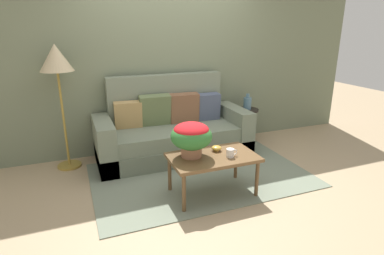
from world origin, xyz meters
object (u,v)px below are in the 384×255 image
(couch, at_px, (173,132))
(table_vase, at_px, (247,103))
(floor_lamp, at_px, (57,65))
(potted_plant, at_px, (191,136))
(coffee_mug, at_px, (230,153))
(side_table, at_px, (247,119))
(coffee_table, at_px, (213,160))
(snack_bowl, at_px, (216,148))

(couch, distance_m, table_vase, 1.33)
(floor_lamp, xyz_separation_m, potted_plant, (1.27, -1.28, -0.66))
(couch, relative_size, coffee_mug, 16.61)
(side_table, distance_m, table_vase, 0.27)
(coffee_mug, bearing_deg, couch, 99.88)
(coffee_table, distance_m, table_vase, 1.83)
(side_table, xyz_separation_m, snack_bowl, (-1.13, -1.23, 0.12))
(couch, height_order, potted_plant, couch)
(couch, height_order, coffee_table, couch)
(couch, bearing_deg, table_vase, 5.28)
(floor_lamp, bearing_deg, coffee_mug, -41.31)
(floor_lamp, bearing_deg, potted_plant, -45.36)
(couch, xyz_separation_m, floor_lamp, (-1.42, 0.14, 1.01))
(potted_plant, height_order, table_vase, potted_plant)
(couch, bearing_deg, side_table, 5.47)
(coffee_mug, relative_size, snack_bowl, 1.13)
(floor_lamp, bearing_deg, snack_bowl, -38.05)
(potted_plant, bearing_deg, table_vase, 41.17)
(side_table, relative_size, floor_lamp, 0.34)
(coffee_mug, xyz_separation_m, snack_bowl, (-0.07, 0.21, -0.01))
(coffee_table, height_order, side_table, side_table)
(couch, relative_size, potted_plant, 4.81)
(floor_lamp, relative_size, coffee_mug, 12.46)
(snack_bowl, bearing_deg, side_table, 47.44)
(snack_bowl, bearing_deg, floor_lamp, 141.95)
(floor_lamp, relative_size, table_vase, 6.52)
(potted_plant, bearing_deg, couch, 82.20)
(side_table, distance_m, snack_bowl, 1.68)
(coffee_mug, distance_m, table_vase, 1.79)
(coffee_table, relative_size, table_vase, 3.87)
(couch, xyz_separation_m, potted_plant, (-0.16, -1.15, 0.34))
(couch, relative_size, coffee_table, 2.25)
(table_vase, bearing_deg, couch, -174.72)
(side_table, bearing_deg, floor_lamp, 179.75)
(coffee_table, distance_m, coffee_mug, 0.21)
(floor_lamp, height_order, table_vase, floor_lamp)
(coffee_table, xyz_separation_m, snack_bowl, (0.10, 0.12, 0.08))
(coffee_table, bearing_deg, floor_lamp, 137.67)
(couch, relative_size, table_vase, 8.68)
(table_vase, bearing_deg, floor_lamp, 179.65)
(coffee_mug, bearing_deg, table_vase, 53.54)
(coffee_table, relative_size, floor_lamp, 0.59)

